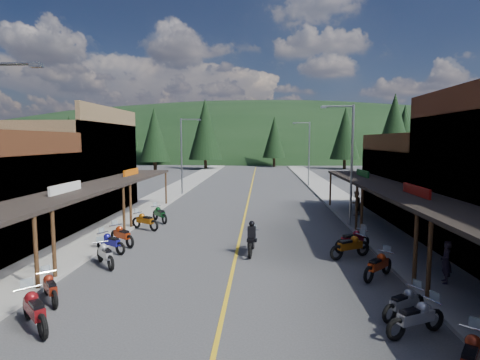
% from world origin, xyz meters
% --- Properties ---
extents(ground, '(220.00, 220.00, 0.00)m').
position_xyz_m(ground, '(0.00, 0.00, 0.00)').
color(ground, '#38383A').
rests_on(ground, ground).
extents(centerline, '(0.15, 90.00, 0.01)m').
position_xyz_m(centerline, '(0.00, 20.00, 0.01)').
color(centerline, gold).
rests_on(centerline, ground).
extents(sidewalk_west, '(3.40, 94.00, 0.15)m').
position_xyz_m(sidewalk_west, '(-8.70, 20.00, 0.07)').
color(sidewalk_west, gray).
rests_on(sidewalk_west, ground).
extents(sidewalk_east, '(3.40, 94.00, 0.15)m').
position_xyz_m(sidewalk_east, '(8.70, 20.00, 0.07)').
color(sidewalk_east, gray).
rests_on(sidewalk_east, ground).
extents(shop_west_3, '(10.90, 10.20, 8.20)m').
position_xyz_m(shop_west_3, '(-13.78, 11.30, 3.52)').
color(shop_west_3, brown).
rests_on(shop_west_3, ground).
extents(shop_east_3, '(10.90, 10.20, 6.20)m').
position_xyz_m(shop_east_3, '(13.75, 11.30, 2.53)').
color(shop_east_3, '#4C2D16').
rests_on(shop_east_3, ground).
extents(streetlight_1, '(2.16, 0.18, 8.00)m').
position_xyz_m(streetlight_1, '(-6.95, 22.00, 4.46)').
color(streetlight_1, gray).
rests_on(streetlight_1, ground).
extents(streetlight_2, '(2.16, 0.18, 8.00)m').
position_xyz_m(streetlight_2, '(6.95, 8.00, 4.46)').
color(streetlight_2, gray).
rests_on(streetlight_2, ground).
extents(streetlight_3, '(2.16, 0.18, 8.00)m').
position_xyz_m(streetlight_3, '(6.95, 30.00, 4.46)').
color(streetlight_3, gray).
rests_on(streetlight_3, ground).
extents(ridge_hill, '(310.00, 140.00, 60.00)m').
position_xyz_m(ridge_hill, '(0.00, 135.00, 0.00)').
color(ridge_hill, black).
rests_on(ridge_hill, ground).
extents(pine_0, '(5.04, 5.04, 11.00)m').
position_xyz_m(pine_0, '(-40.00, 62.00, 6.48)').
color(pine_0, black).
rests_on(pine_0, ground).
extents(pine_1, '(5.88, 5.88, 12.50)m').
position_xyz_m(pine_1, '(-24.00, 70.00, 7.24)').
color(pine_1, black).
rests_on(pine_1, ground).
extents(pine_2, '(6.72, 6.72, 14.00)m').
position_xyz_m(pine_2, '(-10.00, 58.00, 7.99)').
color(pine_2, black).
rests_on(pine_2, ground).
extents(pine_3, '(5.04, 5.04, 11.00)m').
position_xyz_m(pine_3, '(4.00, 66.00, 6.48)').
color(pine_3, black).
rests_on(pine_3, ground).
extents(pine_4, '(5.88, 5.88, 12.50)m').
position_xyz_m(pine_4, '(18.00, 60.00, 7.24)').
color(pine_4, black).
rests_on(pine_4, ground).
extents(pine_5, '(6.72, 6.72, 14.00)m').
position_xyz_m(pine_5, '(34.00, 72.00, 7.99)').
color(pine_5, black).
rests_on(pine_5, ground).
extents(pine_6, '(5.04, 5.04, 11.00)m').
position_xyz_m(pine_6, '(46.00, 64.00, 6.48)').
color(pine_6, black).
rests_on(pine_6, ground).
extents(pine_7, '(5.88, 5.88, 12.50)m').
position_xyz_m(pine_7, '(-32.00, 76.00, 7.24)').
color(pine_7, black).
rests_on(pine_7, ground).
extents(pine_8, '(4.48, 4.48, 10.00)m').
position_xyz_m(pine_8, '(-22.00, 40.00, 5.98)').
color(pine_8, black).
rests_on(pine_8, ground).
extents(pine_9, '(4.93, 4.93, 10.80)m').
position_xyz_m(pine_9, '(24.00, 45.00, 6.38)').
color(pine_9, black).
rests_on(pine_9, ground).
extents(pine_10, '(5.38, 5.38, 11.60)m').
position_xyz_m(pine_10, '(-18.00, 50.00, 6.78)').
color(pine_10, black).
rests_on(pine_10, ground).
extents(pine_11, '(5.82, 5.82, 12.40)m').
position_xyz_m(pine_11, '(20.00, 38.00, 7.19)').
color(pine_11, black).
rests_on(pine_11, ground).
extents(bike_west_5, '(2.22, 2.19, 1.34)m').
position_xyz_m(bike_west_5, '(-5.59, -6.15, 0.67)').
color(bike_west_5, maroon).
rests_on(bike_west_5, ground).
extents(bike_west_6, '(1.78, 1.92, 1.12)m').
position_xyz_m(bike_west_6, '(-6.22, -4.24, 0.56)').
color(bike_west_6, maroon).
rests_on(bike_west_6, ground).
extents(bike_west_7, '(1.91, 2.07, 1.21)m').
position_xyz_m(bike_west_7, '(-5.84, -0.42, 0.61)').
color(bike_west_7, '#AFAFB4').
rests_on(bike_west_7, ground).
extents(bike_west_8, '(2.15, 1.62, 1.18)m').
position_xyz_m(bike_west_8, '(-6.43, 1.61, 0.59)').
color(bike_west_8, navy).
rests_on(bike_west_8, ground).
extents(bike_west_9, '(2.19, 1.99, 1.27)m').
position_xyz_m(bike_west_9, '(-6.34, 2.94, 0.64)').
color(bike_west_9, '#A52C0B').
rests_on(bike_west_9, ground).
extents(bike_west_10, '(2.31, 1.74, 1.27)m').
position_xyz_m(bike_west_10, '(-6.21, 6.58, 0.64)').
color(bike_west_10, '#A0550B').
rests_on(bike_west_10, ground).
extents(bike_west_11, '(1.98, 2.21, 1.28)m').
position_xyz_m(bike_west_11, '(-5.88, 8.86, 0.64)').
color(bike_west_11, '#0B3816').
rests_on(bike_west_11, ground).
extents(bike_east_4, '(1.87, 2.20, 1.25)m').
position_xyz_m(bike_east_4, '(6.25, -7.92, 0.63)').
color(bike_east_4, maroon).
rests_on(bike_east_4, ground).
extents(bike_east_5, '(2.20, 1.52, 1.20)m').
position_xyz_m(bike_east_5, '(5.79, -5.89, 0.60)').
color(bike_east_5, '#A2A1A6').
rests_on(bike_east_5, ground).
extents(bike_east_6, '(1.98, 1.63, 1.11)m').
position_xyz_m(bike_east_6, '(5.85, -4.79, 0.56)').
color(bike_east_6, gray).
rests_on(bike_east_6, ground).
extents(bike_east_7, '(2.02, 2.05, 1.24)m').
position_xyz_m(bike_east_7, '(6.10, -1.28, 0.62)').
color(bike_east_7, '#AE2E0C').
rests_on(bike_east_7, ground).
extents(bike_east_8, '(2.39, 1.77, 1.32)m').
position_xyz_m(bike_east_8, '(5.58, 1.41, 0.66)').
color(bike_east_8, '#984B0A').
rests_on(bike_east_8, ground).
extents(bike_east_9, '(2.34, 1.85, 1.31)m').
position_xyz_m(bike_east_9, '(5.97, 2.56, 0.65)').
color(bike_east_9, maroon).
rests_on(bike_east_9, ground).
extents(rider_on_bike, '(0.91, 2.35, 1.76)m').
position_xyz_m(rider_on_bike, '(0.78, 1.87, 0.70)').
color(rider_on_bike, black).
rests_on(rider_on_bike, ground).
extents(pedestrian_east_a, '(0.54, 0.70, 1.69)m').
position_xyz_m(pedestrian_east_a, '(8.48, -1.99, 0.99)').
color(pedestrian_east_a, '#281F2F').
rests_on(pedestrian_east_a, sidewalk_east).
extents(pedestrian_east_b, '(1.01, 1.00, 1.85)m').
position_xyz_m(pedestrian_east_b, '(8.30, 11.38, 1.08)').
color(pedestrian_east_b, '#4E3E31').
rests_on(pedestrian_east_b, sidewalk_east).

